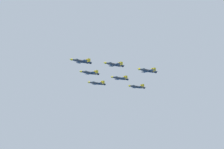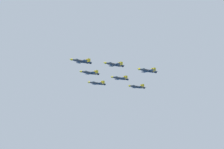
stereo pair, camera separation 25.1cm
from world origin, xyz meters
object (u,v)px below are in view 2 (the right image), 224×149
Objects in this scene: jet_right_outer at (97,83)px; jet_left_wingman at (114,64)px; jet_trailing at (137,87)px; jet_right_wingman at (90,73)px; jet_slot_rear at (120,78)px; jet_lead at (81,61)px; jet_left_outer at (147,71)px.

jet_left_wingman is at bearing 67.59° from jet_right_outer.
jet_left_wingman is 37.53m from jet_trailing.
jet_right_wingman is 22.35m from jet_slot_rear.
jet_lead reaches higher than jet_right_wingman.
jet_right_outer is 28.43m from jet_slot_rear.
jet_right_outer is at bearing -138.53° from jet_right_wingman.
jet_lead reaches higher than jet_left_outer.
jet_right_outer is 1.06× the size of jet_slot_rear.
jet_left_wingman is 0.99× the size of jet_trailing.
jet_right_outer is (21.86, -1.93, -3.76)m from jet_right_wingman.
jet_slot_rear is (23.48, -23.82, -7.33)m from jet_lead.
jet_right_wingman is 45.95m from jet_left_outer.
jet_trailing is at bearing 158.08° from jet_right_wingman.
jet_right_wingman is 1.04× the size of jet_slot_rear.
jet_left_wingman is 22.49m from jet_slot_rear.
jet_right_outer is (40.50, 39.91, -0.11)m from jet_left_outer.
jet_trailing is (11.74, -11.91, -4.47)m from jet_slot_rear.
jet_lead is 51.54m from jet_trailing.
jet_left_outer is (3.23, -43.78, -6.75)m from jet_lead.
jet_left_wingman is 1.01× the size of jet_slot_rear.
jet_trailing is (31.99, 8.05, -5.05)m from jet_left_outer.
jet_right_wingman is at bearing -139.85° from jet_lead.
jet_left_wingman is 28.44m from jet_right_wingman.
jet_left_outer is at bearing 89.22° from jet_slot_rear.
jet_lead is at bearing -0.78° from jet_slot_rear.
jet_left_wingman reaches higher than jet_right_outer.
jet_right_wingman is at bearing -41.15° from jet_slot_rear.
jet_lead is 1.02× the size of jet_slot_rear.
jet_left_outer is 0.98× the size of jet_right_outer.
jet_trailing is (35.22, -35.73, -11.80)m from jet_lead.
jet_right_wingman is 1.02× the size of jet_trailing.
jet_lead is at bearing 39.37° from jet_right_outer.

